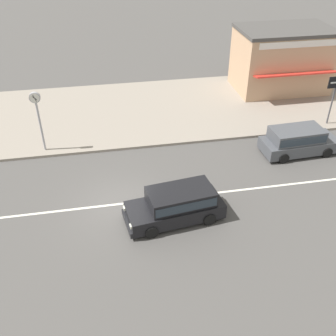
# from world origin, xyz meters

# --- Properties ---
(ground_plane) EXTENTS (160.00, 160.00, 0.00)m
(ground_plane) POSITION_xyz_m (0.00, 0.00, 0.00)
(ground_plane) COLOR #4C4947
(lane_centre_stripe) EXTENTS (50.40, 0.14, 0.01)m
(lane_centre_stripe) POSITION_xyz_m (0.00, 0.00, 0.00)
(lane_centre_stripe) COLOR silver
(lane_centre_stripe) RESTS_ON ground
(kerb_strip) EXTENTS (68.00, 10.00, 0.15)m
(kerb_strip) POSITION_xyz_m (0.00, 9.99, 0.07)
(kerb_strip) COLOR gray
(kerb_strip) RESTS_ON ground
(minivan_dark_grey_0) EXTENTS (4.58, 2.09, 1.56)m
(minivan_dark_grey_0) POSITION_xyz_m (10.49, 2.90, 0.84)
(minivan_dark_grey_0) COLOR #47494F
(minivan_dark_grey_0) RESTS_ON ground
(minivan_black_1) EXTENTS (4.71, 2.37, 1.56)m
(minivan_black_1) POSITION_xyz_m (2.46, -1.48, 0.84)
(minivan_black_1) COLOR black
(minivan_black_1) RESTS_ON ground
(street_clock) EXTENTS (0.60, 0.22, 3.61)m
(street_clock) POSITION_xyz_m (-4.00, 5.66, 2.79)
(street_clock) COLOR #9E9EA3
(street_clock) RESTS_ON kerb_strip
(shopfront_corner_warung) EXTENTS (6.86, 5.13, 4.58)m
(shopfront_corner_warung) POSITION_xyz_m (13.20, 11.86, 2.44)
(shopfront_corner_warung) COLOR tan
(shopfront_corner_warung) RESTS_ON kerb_strip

